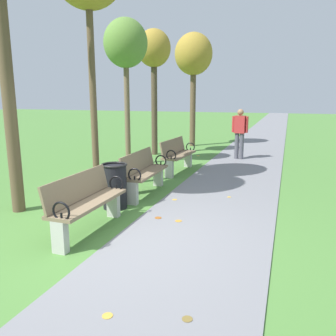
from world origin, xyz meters
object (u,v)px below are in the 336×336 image
object	(u,v)px
park_bench_1	(86,202)
trash_bin	(115,186)
park_bench_3	(178,154)
tree_4	(154,53)
tree_3	(126,45)
tree_5	(194,56)
pedestrian_walking	(240,131)
park_bench_2	(144,172)

from	to	relation	value
park_bench_1	trash_bin	size ratio (longest dim) A/B	1.91
park_bench_3	tree_4	bearing A→B (deg)	123.74
trash_bin	park_bench_1	bearing A→B (deg)	-82.84
park_bench_1	park_bench_3	xyz separation A→B (m)	(0.00, 4.51, 0.00)
tree_4	tree_3	bearing A→B (deg)	-91.70
park_bench_3	tree_3	xyz separation A→B (m)	(-1.71, 0.45, 2.97)
tree_3	tree_4	world-z (taller)	tree_4
tree_4	tree_5	xyz separation A→B (m)	(0.69, 2.57, 0.14)
park_bench_1	tree_4	xyz separation A→B (m)	(-1.65, 6.98, 2.99)
pedestrian_walking	tree_4	bearing A→B (deg)	179.90
park_bench_1	pedestrian_walking	bearing A→B (deg)	79.23
park_bench_1	park_bench_3	world-z (taller)	same
park_bench_1	tree_4	bearing A→B (deg)	103.30
tree_5	trash_bin	distance (m)	9.00
park_bench_3	tree_5	xyz separation A→B (m)	(-0.97, 5.04, 3.12)
park_bench_3	pedestrian_walking	size ratio (longest dim) A/B	1.00
park_bench_2	pedestrian_walking	world-z (taller)	pedestrian_walking
park_bench_3	tree_5	world-z (taller)	tree_5
tree_3	trash_bin	bearing A→B (deg)	-67.58
park_bench_1	tree_3	world-z (taller)	tree_3
park_bench_2	tree_3	size ratio (longest dim) A/B	0.38
tree_4	tree_5	world-z (taller)	tree_5
park_bench_2	tree_4	bearing A→B (deg)	109.05
tree_3	tree_5	distance (m)	4.65
park_bench_2	tree_4	distance (m)	5.88
park_bench_3	pedestrian_walking	distance (m)	2.84
tree_3	tree_4	xyz separation A→B (m)	(0.06, 2.02, 0.02)
pedestrian_walking	tree_5	bearing A→B (deg)	131.69
tree_3	trash_bin	distance (m)	5.10
tree_4	tree_5	bearing A→B (deg)	75.05
park_bench_1	pedestrian_walking	distance (m)	7.12
park_bench_2	park_bench_3	xyz separation A→B (m)	(0.00, 2.31, 0.00)
pedestrian_walking	park_bench_3	bearing A→B (deg)	-118.29
park_bench_3	tree_3	world-z (taller)	tree_3
park_bench_1	tree_5	xyz separation A→B (m)	(-0.97, 9.55, 3.12)
tree_3	pedestrian_walking	distance (m)	4.44
tree_3	tree_5	bearing A→B (deg)	80.77
park_bench_2	tree_4	world-z (taller)	tree_4
park_bench_1	park_bench_2	bearing A→B (deg)	90.00
tree_3	pedestrian_walking	world-z (taller)	tree_3
park_bench_1	park_bench_3	size ratio (longest dim) A/B	0.99
park_bench_3	tree_5	bearing A→B (deg)	100.84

